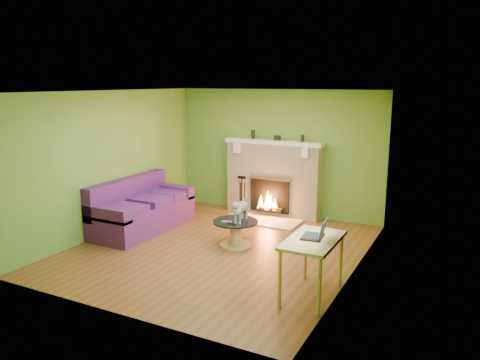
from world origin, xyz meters
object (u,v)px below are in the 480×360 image
object	(u,v)px
sofa	(140,210)
cat	(241,209)
desk	(313,246)
coffee_table	(236,231)

from	to	relation	value
sofa	cat	size ratio (longest dim) A/B	3.33
desk	coffee_table	bearing A→B (deg)	144.89
desk	cat	bearing A→B (deg)	142.55
sofa	desk	xyz separation A→B (m)	(3.81, -1.24, 0.31)
sofa	desk	world-z (taller)	sofa
sofa	desk	bearing A→B (deg)	-18.08
coffee_table	desk	xyz separation A→B (m)	(1.77, -1.25, 0.44)
coffee_table	sofa	bearing A→B (deg)	-179.91
sofa	cat	distance (m)	2.13
coffee_table	desk	distance (m)	2.21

